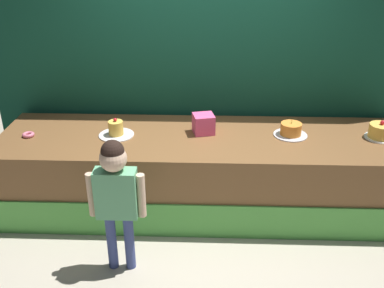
% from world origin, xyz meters
% --- Properties ---
extents(ground_plane, '(12.00, 12.00, 0.00)m').
position_xyz_m(ground_plane, '(0.00, 0.00, 0.00)').
color(ground_plane, '#BCB29E').
extents(stage_platform, '(3.96, 1.09, 0.78)m').
position_xyz_m(stage_platform, '(0.00, 0.53, 0.39)').
color(stage_platform, brown).
rests_on(stage_platform, ground_plane).
extents(curtain_backdrop, '(4.51, 0.08, 2.76)m').
position_xyz_m(curtain_backdrop, '(0.00, 1.17, 1.38)').
color(curtain_backdrop, '#144C38').
rests_on(curtain_backdrop, ground_plane).
extents(child_figure, '(0.45, 0.21, 1.18)m').
position_xyz_m(child_figure, '(-0.66, -0.43, 0.76)').
color(child_figure, '#3F4C8C').
rests_on(child_figure, ground_plane).
extents(pink_box, '(0.23, 0.23, 0.19)m').
position_xyz_m(pink_box, '(0.00, 0.63, 0.87)').
color(pink_box, '#F75591').
rests_on(pink_box, stage_platform).
extents(donut, '(0.12, 0.12, 0.04)m').
position_xyz_m(donut, '(-1.68, 0.48, 0.79)').
color(donut, pink).
rests_on(donut, stage_platform).
extents(cake_left, '(0.34, 0.34, 0.18)m').
position_xyz_m(cake_left, '(-0.84, 0.53, 0.83)').
color(cake_left, white).
rests_on(cake_left, stage_platform).
extents(cake_center, '(0.32, 0.32, 0.17)m').
position_xyz_m(cake_center, '(0.84, 0.59, 0.83)').
color(cake_center, silver).
rests_on(cake_center, stage_platform).
extents(cake_right, '(0.28, 0.28, 0.18)m').
position_xyz_m(cake_right, '(1.68, 0.56, 0.84)').
color(cake_right, white).
rests_on(cake_right, stage_platform).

